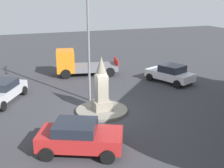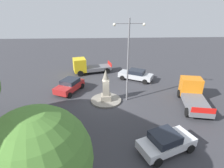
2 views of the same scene
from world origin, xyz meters
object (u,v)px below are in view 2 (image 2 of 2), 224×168
object	(u,v)px
car_silver_approaching	(136,75)
truck_yellow_parked_right	(87,66)
car_red_far_side	(70,85)
tree_near_wall	(38,160)
truck_orange_waiting	(193,94)
monument	(106,87)
car_white_passing	(166,142)
streetlamp	(128,55)

from	to	relation	value
car_silver_approaching	truck_yellow_parked_right	distance (m)	7.32
car_red_far_side	tree_near_wall	size ratio (longest dim) A/B	0.68
car_silver_approaching	truck_yellow_parked_right	xyz separation A→B (m)	(6.71, -2.92, 0.32)
car_silver_approaching	truck_orange_waiting	world-z (taller)	truck_orange_waiting
monument	car_silver_approaching	size ratio (longest dim) A/B	0.70
car_white_passing	truck_yellow_parked_right	bearing A→B (deg)	-67.76
streetlamp	truck_orange_waiting	world-z (taller)	streetlamp
streetlamp	tree_near_wall	bearing A→B (deg)	67.97
car_silver_approaching	truck_orange_waiting	bearing A→B (deg)	125.67
monument	tree_near_wall	size ratio (longest dim) A/B	0.53
streetlamp	truck_orange_waiting	size ratio (longest dim) A/B	1.47
car_silver_approaching	truck_yellow_parked_right	world-z (taller)	truck_yellow_parked_right
monument	car_white_passing	size ratio (longest dim) A/B	0.77
car_silver_approaching	truck_orange_waiting	distance (m)	8.07
monument	truck_orange_waiting	distance (m)	8.88
tree_near_wall	streetlamp	bearing A→B (deg)	-112.03
car_red_far_side	truck_orange_waiting	distance (m)	13.43
car_white_passing	tree_near_wall	xyz separation A→B (m)	(6.57, 4.52, 3.46)
streetlamp	car_white_passing	world-z (taller)	streetlamp
car_silver_approaching	car_white_passing	size ratio (longest dim) A/B	1.10
streetlamp	car_red_far_side	size ratio (longest dim) A/B	1.97
streetlamp	car_silver_approaching	bearing A→B (deg)	-109.00
streetlamp	truck_yellow_parked_right	xyz separation A→B (m)	(4.78, -8.51, -3.88)
car_red_far_side	tree_near_wall	world-z (taller)	tree_near_wall
truck_orange_waiting	monument	bearing A→B (deg)	-5.55
tree_near_wall	truck_yellow_parked_right	bearing A→B (deg)	-90.15
monument	car_white_passing	distance (m)	8.36
car_red_far_side	truck_yellow_parked_right	bearing A→B (deg)	-104.63
truck_orange_waiting	car_silver_approaching	bearing A→B (deg)	-54.33
car_red_far_side	streetlamp	bearing A→B (deg)	159.20
car_silver_approaching	tree_near_wall	bearing A→B (deg)	68.92
truck_yellow_parked_right	tree_near_wall	bearing A→B (deg)	89.85
monument	car_red_far_side	xyz separation A→B (m)	(4.17, -2.52, -0.87)
truck_orange_waiting	car_white_passing	bearing A→B (deg)	52.92
streetlamp	truck_yellow_parked_right	size ratio (longest dim) A/B	1.45
car_red_far_side	truck_yellow_parked_right	distance (m)	6.30
monument	car_white_passing	xyz separation A→B (m)	(-3.93, 7.33, -0.88)
truck_orange_waiting	truck_yellow_parked_right	bearing A→B (deg)	-39.69
monument	tree_near_wall	world-z (taller)	tree_near_wall
truck_yellow_parked_right	truck_orange_waiting	bearing A→B (deg)	140.31
truck_yellow_parked_right	streetlamp	bearing A→B (deg)	119.34
monument	car_red_far_side	size ratio (longest dim) A/B	0.79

